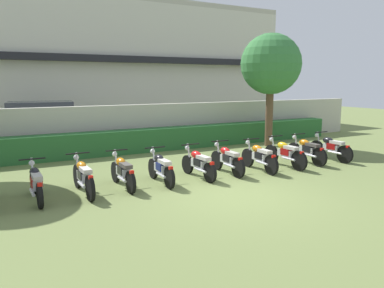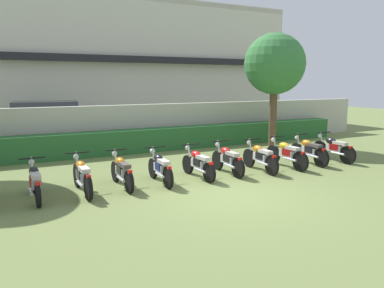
% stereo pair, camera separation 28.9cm
% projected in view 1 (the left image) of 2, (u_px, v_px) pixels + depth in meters
% --- Properties ---
extents(ground, '(60.00, 60.00, 0.00)m').
position_uv_depth(ground, '(234.00, 195.00, 9.41)').
color(ground, olive).
extents(building, '(25.55, 6.50, 7.54)m').
position_uv_depth(building, '(78.00, 64.00, 23.13)').
color(building, beige).
rests_on(building, ground).
extents(compound_wall, '(24.27, 0.30, 1.83)m').
position_uv_depth(compound_wall, '(132.00, 127.00, 15.55)').
color(compound_wall, '#BCB7A8').
rests_on(compound_wall, ground).
extents(hedge_row, '(19.42, 0.70, 0.90)m').
position_uv_depth(hedge_row, '(138.00, 141.00, 15.02)').
color(hedge_row, '#28602D').
rests_on(hedge_row, ground).
extents(parked_car, '(4.71, 2.58, 1.89)m').
position_uv_depth(parked_car, '(45.00, 123.00, 16.91)').
color(parked_car, '#9EA3A8').
rests_on(parked_car, ground).
extents(tree_far_side, '(2.55, 2.55, 4.76)m').
position_uv_depth(tree_far_side, '(271.00, 65.00, 16.06)').
color(tree_far_side, brown).
rests_on(tree_far_side, ground).
extents(motorcycle_in_row_1, '(0.60, 1.78, 0.94)m').
position_uv_depth(motorcycle_in_row_1, '(36.00, 183.00, 8.86)').
color(motorcycle_in_row_1, black).
rests_on(motorcycle_in_row_1, ground).
extents(motorcycle_in_row_2, '(0.60, 1.93, 0.97)m').
position_uv_depth(motorcycle_in_row_2, '(83.00, 176.00, 9.40)').
color(motorcycle_in_row_2, black).
rests_on(motorcycle_in_row_2, ground).
extents(motorcycle_in_row_3, '(0.60, 1.83, 0.95)m').
position_uv_depth(motorcycle_in_row_3, '(123.00, 171.00, 9.99)').
color(motorcycle_in_row_3, black).
rests_on(motorcycle_in_row_3, ground).
extents(motorcycle_in_row_4, '(0.60, 1.79, 0.95)m').
position_uv_depth(motorcycle_in_row_4, '(161.00, 168.00, 10.41)').
color(motorcycle_in_row_4, black).
rests_on(motorcycle_in_row_4, ground).
extents(motorcycle_in_row_5, '(0.60, 1.79, 0.94)m').
position_uv_depth(motorcycle_in_row_5, '(198.00, 163.00, 11.00)').
color(motorcycle_in_row_5, black).
rests_on(motorcycle_in_row_5, ground).
extents(motorcycle_in_row_6, '(0.60, 1.81, 0.96)m').
position_uv_depth(motorcycle_in_row_6, '(227.00, 159.00, 11.50)').
color(motorcycle_in_row_6, black).
rests_on(motorcycle_in_row_6, ground).
extents(motorcycle_in_row_7, '(0.60, 1.86, 0.96)m').
position_uv_depth(motorcycle_in_row_7, '(259.00, 157.00, 11.89)').
color(motorcycle_in_row_7, black).
rests_on(motorcycle_in_row_7, ground).
extents(motorcycle_in_row_8, '(0.60, 1.94, 0.97)m').
position_uv_depth(motorcycle_in_row_8, '(285.00, 153.00, 12.41)').
color(motorcycle_in_row_8, black).
rests_on(motorcycle_in_row_8, ground).
extents(motorcycle_in_row_9, '(0.60, 1.84, 0.97)m').
position_uv_depth(motorcycle_in_row_9, '(307.00, 150.00, 12.97)').
color(motorcycle_in_row_9, black).
rests_on(motorcycle_in_row_9, ground).
extents(motorcycle_in_row_10, '(0.60, 1.88, 0.97)m').
position_uv_depth(motorcycle_in_row_10, '(331.00, 148.00, 13.48)').
color(motorcycle_in_row_10, black).
rests_on(motorcycle_in_row_10, ground).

